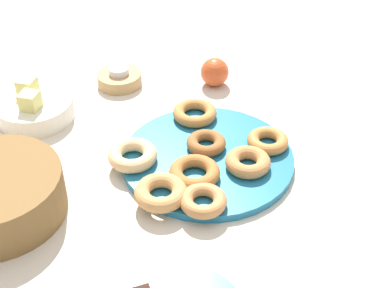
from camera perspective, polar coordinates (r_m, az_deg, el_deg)
The scene contains 16 objects.
ground_plane at distance 1.05m, azimuth 1.63°, elevation -1.86°, with size 2.40×2.40×0.00m, color beige.
donut_plate at distance 1.04m, azimuth 1.64°, elevation -1.53°, with size 0.33×0.33×0.02m, color #1E6B93.
donut_0 at distance 1.13m, azimuth 0.30°, elevation 3.26°, with size 0.09×0.09×0.02m, color #BC7A3D.
donut_1 at distance 0.98m, azimuth 0.27°, elevation -3.00°, with size 0.09×0.09×0.02m, color #AD6B33.
donut_2 at distance 1.06m, azimuth 7.91°, elevation 0.32°, with size 0.08×0.08×0.02m, color #BC7A3D.
donut_3 at distance 1.02m, azimuth -6.23°, elevation -1.22°, with size 0.09×0.09×0.03m, color #EABC84.
donut_4 at distance 1.01m, azimuth 5.86°, elevation -1.89°, with size 0.08×0.08×0.03m, color #C6844C.
donut_5 at distance 1.05m, azimuth 1.54°, elevation 0.11°, with size 0.08×0.08×0.02m, color #995B2D.
donut_6 at distance 0.94m, azimuth -3.28°, elevation -5.07°, with size 0.09×0.09×0.03m, color tan.
donut_7 at distance 0.93m, azimuth 1.17°, elevation -5.94°, with size 0.08×0.08×0.02m, color #C6844C.
candle_holder at distance 1.28m, azimuth -7.57°, elevation 6.75°, with size 0.10×0.10×0.03m, color tan.
tealight at distance 1.27m, azimuth -7.65°, elevation 7.60°, with size 0.05×0.05×0.01m, color silver.
fruit_bowl at distance 1.20m, azimuth -16.07°, elevation 3.52°, with size 0.16×0.16×0.04m, color silver.
melon_chunk_left at distance 1.16m, azimuth -16.56°, elevation 4.34°, with size 0.04×0.04×0.04m, color #DBD67A.
melon_chunk_right at distance 1.20m, azimuth -16.81°, elevation 5.76°, with size 0.04×0.04×0.04m, color #DBD67A.
apple at distance 1.26m, azimuth 2.38°, elevation 7.50°, with size 0.06×0.06×0.06m, color #CC4C23.
Camera 1 is at (-0.80, 0.12, 0.67)m, focal length 51.12 mm.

